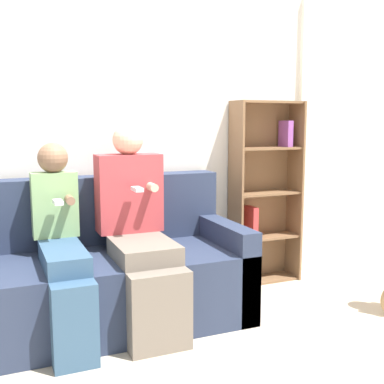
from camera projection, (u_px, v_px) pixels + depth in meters
ground_plane at (174, 348)px, 2.77m from camera, size 14.00×14.00×0.00m
back_wall at (125, 124)px, 3.47m from camera, size 10.00×0.06×2.55m
curtain_panel at (333, 140)px, 4.15m from camera, size 0.70×0.04×2.27m
couch at (86, 277)px, 3.05m from camera, size 2.01×0.85×0.92m
adult_seated at (138, 224)px, 3.00m from camera, size 0.42×0.76×1.27m
child_seated at (62, 243)px, 2.80m from camera, size 0.28×0.79×1.16m
bookshelf at (262, 196)px, 3.87m from camera, size 0.56×0.23×1.45m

